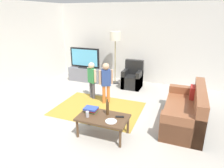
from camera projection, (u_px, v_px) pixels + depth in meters
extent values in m
plane|color=#B2ADA3|center=(103.00, 117.00, 4.76)|extent=(7.80, 7.80, 0.00)
cube|color=silver|center=(137.00, 44.00, 6.93)|extent=(6.00, 0.12, 2.70)
cube|color=silver|center=(0.00, 53.00, 5.32)|extent=(0.12, 6.00, 2.70)
cube|color=#B28C33|center=(98.00, 109.00, 5.19)|extent=(2.20, 1.60, 0.01)
cube|color=slate|center=(86.00, 74.00, 7.26)|extent=(1.20, 0.44, 0.50)
cube|color=black|center=(85.00, 78.00, 7.27)|extent=(1.10, 0.32, 0.03)
cube|color=black|center=(85.00, 67.00, 7.15)|extent=(0.44, 0.28, 0.03)
cube|color=black|center=(85.00, 57.00, 7.03)|extent=(1.10, 0.07, 0.68)
cube|color=#59B2D8|center=(84.00, 58.00, 7.00)|extent=(1.00, 0.01, 0.58)
cube|color=brown|center=(183.00, 115.00, 4.45)|extent=(0.80, 1.80, 0.42)
cube|color=brown|center=(199.00, 108.00, 4.27)|extent=(0.20, 1.80, 0.86)
cube|color=brown|center=(181.00, 130.00, 3.71)|extent=(0.80, 0.20, 0.60)
cube|color=brown|center=(185.00, 98.00, 5.12)|extent=(0.80, 0.20, 0.60)
cube|color=#B22823|center=(192.00, 93.00, 4.76)|extent=(0.10, 0.32, 0.32)
cube|color=black|center=(132.00, 82.00, 6.58)|extent=(0.60, 0.60, 0.42)
cube|color=black|center=(134.00, 73.00, 6.70)|extent=(0.60, 0.16, 0.90)
cube|color=black|center=(125.00, 78.00, 6.63)|extent=(0.12, 0.60, 0.60)
cube|color=black|center=(139.00, 80.00, 6.47)|extent=(0.12, 0.60, 0.60)
cylinder|color=#262626|center=(115.00, 83.00, 7.11)|extent=(0.28, 0.28, 0.02)
cylinder|color=#99844C|center=(115.00, 62.00, 6.85)|extent=(0.03, 0.03, 1.50)
cylinder|color=silver|center=(115.00, 36.00, 6.56)|extent=(0.36, 0.36, 0.28)
cylinder|color=#4C4C59|center=(91.00, 90.00, 5.80)|extent=(0.08, 0.08, 0.48)
cylinder|color=#4C4C59|center=(94.00, 91.00, 5.72)|extent=(0.08, 0.08, 0.48)
cube|color=#338C4C|center=(92.00, 76.00, 5.61)|extent=(0.26, 0.21, 0.41)
sphere|color=beige|center=(91.00, 65.00, 5.51)|extent=(0.17, 0.17, 0.17)
cylinder|color=beige|center=(88.00, 74.00, 5.70)|extent=(0.06, 0.06, 0.37)
cylinder|color=beige|center=(95.00, 76.00, 5.51)|extent=(0.06, 0.06, 0.37)
cylinder|color=orange|center=(104.00, 94.00, 5.43)|extent=(0.09, 0.09, 0.51)
cylinder|color=orange|center=(108.00, 94.00, 5.45)|extent=(0.09, 0.09, 0.51)
cube|color=#2D478C|center=(106.00, 78.00, 5.28)|extent=(0.28, 0.24, 0.44)
sphere|color=tan|center=(106.00, 66.00, 5.18)|extent=(0.18, 0.18, 0.18)
cylinder|color=tan|center=(100.00, 77.00, 5.25)|extent=(0.07, 0.07, 0.39)
cylinder|color=tan|center=(112.00, 77.00, 5.30)|extent=(0.07, 0.07, 0.39)
cube|color=#513823|center=(103.00, 118.00, 3.94)|extent=(1.00, 0.60, 0.04)
cylinder|color=#513823|center=(77.00, 129.00, 3.95)|extent=(0.05, 0.05, 0.38)
cylinder|color=#513823|center=(120.00, 138.00, 3.64)|extent=(0.05, 0.05, 0.38)
cylinder|color=#513823|center=(89.00, 117.00, 4.39)|extent=(0.05, 0.05, 0.38)
cylinder|color=#513823|center=(128.00, 125.00, 4.08)|extent=(0.05, 0.05, 0.38)
cube|color=#388C4C|center=(91.00, 111.00, 4.13)|extent=(0.25, 0.17, 0.03)
cube|color=red|center=(92.00, 110.00, 4.12)|extent=(0.23, 0.21, 0.04)
cube|color=#334CA5|center=(91.00, 108.00, 4.10)|extent=(0.28, 0.22, 0.04)
cylinder|color=#4C3319|center=(107.00, 108.00, 3.98)|extent=(0.06, 0.06, 0.27)
cylinder|color=#4C3319|center=(107.00, 101.00, 3.92)|extent=(0.02, 0.02, 0.06)
cube|color=black|center=(120.00, 117.00, 3.91)|extent=(0.18, 0.09, 0.02)
cylinder|color=silver|center=(87.00, 114.00, 3.91)|extent=(0.07, 0.07, 0.12)
cylinder|color=white|center=(111.00, 121.00, 3.75)|extent=(0.22, 0.22, 0.02)
cube|color=silver|center=(112.00, 121.00, 3.74)|extent=(0.15, 0.03, 0.01)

